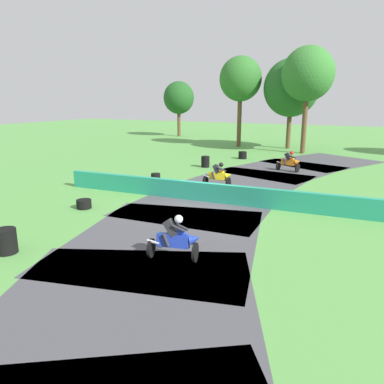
# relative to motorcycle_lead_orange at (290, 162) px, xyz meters

# --- Properties ---
(ground_plane) EXTENTS (120.00, 120.00, 0.00)m
(ground_plane) POSITION_rel_motorcycle_lead_orange_xyz_m (-1.89, -9.62, -0.65)
(ground_plane) COLOR #569947
(track_asphalt) EXTENTS (12.98, 39.27, 0.01)m
(track_asphalt) POSITION_rel_motorcycle_lead_orange_xyz_m (-0.05, -9.53, -0.65)
(track_asphalt) COLOR #47474C
(track_asphalt) RESTS_ON ground
(safety_barrier) EXTENTS (26.05, 1.56, 0.90)m
(safety_barrier) POSITION_rel_motorcycle_lead_orange_xyz_m (3.26, -9.38, -0.20)
(safety_barrier) COLOR #239375
(safety_barrier) RESTS_ON ground
(motorcycle_lead_orange) EXTENTS (1.71, 1.02, 1.43)m
(motorcycle_lead_orange) POSITION_rel_motorcycle_lead_orange_xyz_m (0.00, 0.00, 0.00)
(motorcycle_lead_orange) COLOR black
(motorcycle_lead_orange) RESTS_ON ground
(motorcycle_chase_yellow) EXTENTS (1.69, 0.82, 1.43)m
(motorcycle_chase_yellow) POSITION_rel_motorcycle_lead_orange_xyz_m (-2.55, -6.46, -0.01)
(motorcycle_chase_yellow) COLOR black
(motorcycle_chase_yellow) RESTS_ON ground
(motorcycle_trailing_blue) EXTENTS (1.68, 1.01, 1.43)m
(motorcycle_trailing_blue) POSITION_rel_motorcycle_lead_orange_xyz_m (0.02, -16.12, -0.00)
(motorcycle_trailing_blue) COLOR black
(motorcycle_trailing_blue) RESTS_ON ground
(tire_stack_near) EXTENTS (0.68, 0.68, 0.60)m
(tire_stack_near) POSITION_rel_motorcycle_lead_orange_xyz_m (-4.64, 3.77, -0.35)
(tire_stack_near) COLOR black
(tire_stack_near) RESTS_ON ground
(tire_stack_mid_a) EXTENTS (0.60, 0.60, 0.80)m
(tire_stack_mid_a) POSITION_rel_motorcycle_lead_orange_xyz_m (-5.77, -1.18, -0.25)
(tire_stack_mid_a) COLOR black
(tire_stack_mid_a) RESTS_ON ground
(tire_stack_mid_b) EXTENTS (0.56, 0.56, 0.40)m
(tire_stack_mid_b) POSITION_rel_motorcycle_lead_orange_xyz_m (-6.66, -6.53, -0.45)
(tire_stack_mid_b) COLOR black
(tire_stack_mid_b) RESTS_ON ground
(tire_stack_far) EXTENTS (0.66, 0.66, 0.40)m
(tire_stack_far) POSITION_rel_motorcycle_lead_orange_xyz_m (-6.31, -13.18, -0.45)
(tire_stack_far) COLOR black
(tire_stack_far) RESTS_ON ground
(tire_stack_extra_a) EXTENTS (0.67, 0.67, 0.80)m
(tire_stack_extra_a) POSITION_rel_motorcycle_lead_orange_xyz_m (-5.01, -18.13, -0.25)
(tire_stack_extra_a) COLOR black
(tire_stack_extra_a) RESTS_ON ground
(traffic_cone) EXTENTS (0.28, 0.28, 0.44)m
(traffic_cone) POSITION_rel_motorcycle_lead_orange_xyz_m (4.03, -7.91, -0.43)
(traffic_cone) COLOR orange
(traffic_cone) RESTS_ON ground
(tree_far_left) EXTENTS (4.49, 4.49, 9.30)m
(tree_far_left) POSITION_rel_motorcycle_lead_orange_xyz_m (-0.81, 9.35, 6.25)
(tree_far_left) COLOR brown
(tree_far_left) RESTS_ON ground
(tree_far_right) EXTENTS (4.24, 4.24, 9.02)m
(tree_far_right) POSITION_rel_motorcycle_lead_orange_xyz_m (-7.78, 11.69, 6.09)
(tree_far_right) COLOR brown
(tree_far_right) RESTS_ON ground
(tree_behind_barrier) EXTENTS (3.99, 3.99, 7.10)m
(tree_behind_barrier) POSITION_rel_motorcycle_lead_orange_xyz_m (-18.68, 18.73, 4.32)
(tree_behind_barrier) COLOR brown
(tree_behind_barrier) RESTS_ON ground
(tree_distant) EXTENTS (5.30, 5.30, 8.66)m
(tree_distant) POSITION_rel_motorcycle_lead_orange_xyz_m (-2.79, 12.28, 5.21)
(tree_distant) COLOR brown
(tree_distant) RESTS_ON ground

